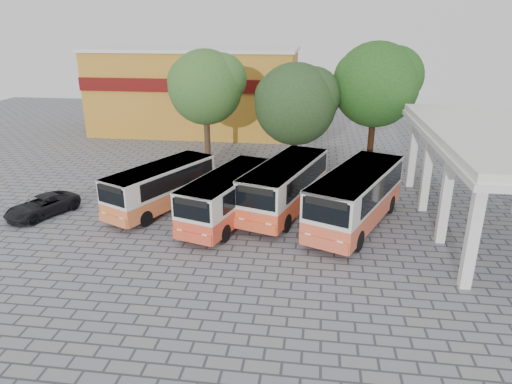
# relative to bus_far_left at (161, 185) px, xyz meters

# --- Properties ---
(ground) EXTENTS (90.00, 90.00, 0.00)m
(ground) POSITION_rel_bus_far_left_xyz_m (7.56, -4.15, -1.54)
(ground) COLOR slate
(ground) RESTS_ON ground
(terminal_shelter) EXTENTS (6.80, 15.80, 5.40)m
(terminal_shelter) POSITION_rel_bus_far_left_xyz_m (18.06, -0.15, 3.37)
(terminal_shelter) COLOR silver
(terminal_shelter) RESTS_ON ground
(shophouse_block) EXTENTS (20.40, 10.40, 8.30)m
(shophouse_block) POSITION_rel_bus_far_left_xyz_m (-3.44, 21.83, 2.62)
(shophouse_block) COLOR #B37820
(shophouse_block) RESTS_ON ground
(bus_far_left) EXTENTS (5.17, 7.95, 2.67)m
(bus_far_left) POSITION_rel_bus_far_left_xyz_m (0.00, 0.00, 0.00)
(bus_far_left) COLOR orange
(bus_far_left) RESTS_ON ground
(bus_centre_left) EXTENTS (4.42, 8.11, 2.75)m
(bus_centre_left) POSITION_rel_bus_far_left_xyz_m (4.28, -1.21, 0.05)
(bus_centre_left) COLOR #DD472B
(bus_centre_left) RESTS_ON ground
(bus_centre_right) EXTENTS (4.84, 8.73, 2.96)m
(bus_centre_right) POSITION_rel_bus_far_left_xyz_m (7.29, 0.60, 0.17)
(bus_centre_right) COLOR #E65328
(bus_centre_right) RESTS_ON ground
(bus_far_right) EXTENTS (5.81, 9.26, 3.11)m
(bus_far_right) POSITION_rel_bus_far_left_xyz_m (11.23, -0.92, 0.26)
(bus_far_right) COLOR #DB5736
(bus_far_right) RESTS_ON ground
(tree_left) EXTENTS (5.90, 5.61, 8.81)m
(tree_left) POSITION_rel_bus_far_left_xyz_m (0.56, 9.67, 4.64)
(tree_left) COLOR #4A3323
(tree_left) RESTS_ON ground
(tree_middle) EXTENTS (6.26, 5.96, 7.97)m
(tree_middle) POSITION_rel_bus_far_left_xyz_m (7.39, 9.00, 3.64)
(tree_middle) COLOR black
(tree_middle) RESTS_ON ground
(tree_right) EXTENTS (6.49, 6.18, 9.40)m
(tree_right) POSITION_rel_bus_far_left_xyz_m (13.13, 10.40, 4.96)
(tree_right) COLOR black
(tree_right) RESTS_ON ground
(parked_car) EXTENTS (3.52, 4.60, 1.16)m
(parked_car) POSITION_rel_bus_far_left_xyz_m (-6.58, -1.85, -0.96)
(parked_car) COLOR black
(parked_car) RESTS_ON ground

